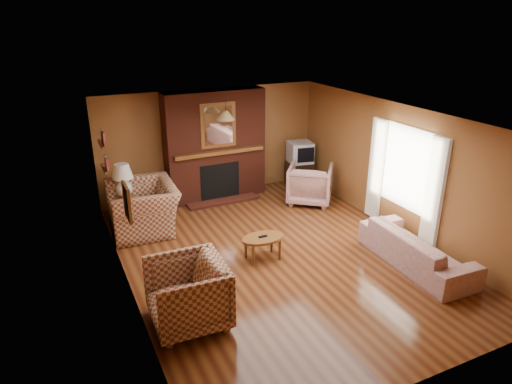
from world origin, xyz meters
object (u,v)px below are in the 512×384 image
fireplace (215,146)px  plaid_loveseat (143,208)px  tv_stand (299,174)px  side_table (126,210)px  crt_tv (300,152)px  floral_sofa (417,249)px  plaid_armchair (187,294)px  floral_armchair (310,184)px  coffee_table (263,240)px  table_lamp (123,179)px

fireplace → plaid_loveseat: size_ratio=1.72×
plaid_loveseat → tv_stand: 3.98m
tv_stand → side_table: bearing=-175.2°
plaid_loveseat → crt_tv: 4.00m
floral_sofa → side_table: (-4.00, 3.70, -0.02)m
fireplace → tv_stand: size_ratio=4.01×
plaid_armchair → floral_armchair: 4.71m
floral_armchair → tv_stand: floral_armchair is taller
floral_armchair → crt_tv: bearing=-69.3°
floral_sofa → floral_armchair: size_ratio=2.24×
coffee_table → crt_tv: crt_tv is taller
floral_sofa → table_lamp: 5.49m
plaid_armchair → side_table: size_ratio=1.79×
crt_tv → table_lamp: bearing=-175.3°
side_table → table_lamp: (0.00, 0.00, 0.65)m
plaid_loveseat → table_lamp: (-0.25, 0.44, 0.48)m
floral_sofa → plaid_armchair: bearing=90.2°
floral_armchair → tv_stand: 1.03m
plaid_loveseat → side_table: size_ratio=2.49×
crt_tv → coffee_table: bearing=-130.1°
floral_armchair → side_table: size_ratio=1.66×
floral_armchair → side_table: floral_armchair is taller
floral_armchair → coffee_table: bearing=79.9°
table_lamp → coffee_table: bearing=-53.4°
plaid_armchair → crt_tv: crt_tv is taller
tv_stand → table_lamp: bearing=-175.2°
floral_armchair → table_lamp: 3.93m
side_table → floral_armchair: bearing=-9.3°
floral_sofa → crt_tv: (0.15, 4.05, 0.54)m
floral_armchair → side_table: bearing=29.0°
plaid_armchair → side_table: plaid_armchair is taller
plaid_loveseat → table_lamp: bearing=-147.7°
table_lamp → plaid_loveseat: bearing=-60.6°
plaid_armchair → tv_stand: plaid_armchair is taller
plaid_loveseat → floral_sofa: (3.75, -3.26, -0.15)m
floral_sofa → side_table: bearing=49.6°
floral_armchair → tv_stand: (0.31, 0.98, -0.12)m
floral_armchair → tv_stand: bearing=-69.2°
table_lamp → side_table: bearing=0.0°
side_table → plaid_armchair: bearing=-87.6°
floral_armchair → crt_tv: 1.10m
floral_armchair → crt_tv: size_ratio=1.55×
plaid_armchair → coffee_table: size_ratio=1.36×
fireplace → coffee_table: (-0.29, -2.97, -0.83)m
table_lamp → tv_stand: 4.21m
plaid_loveseat → plaid_armchair: 3.12m
coffee_table → crt_tv: bearing=49.9°
plaid_armchair → plaid_loveseat: bearing=-179.7°
floral_armchair → crt_tv: crt_tv is taller
floral_armchair → table_lamp: bearing=29.0°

